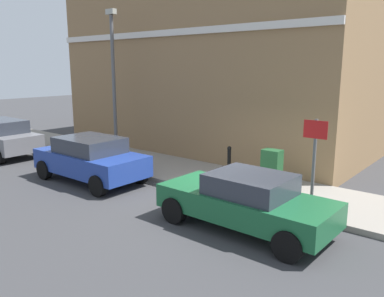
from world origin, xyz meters
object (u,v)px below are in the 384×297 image
(utility_cabinet, at_px, (272,170))
(street_sign, at_px, (314,151))
(car_blue, at_px, (91,158))
(car_green, at_px, (246,201))
(lamppost, at_px, (114,77))
(bollard_near_cabinet, at_px, (229,161))

(utility_cabinet, height_order, street_sign, street_sign)
(car_blue, xyz_separation_m, street_sign, (1.64, -6.79, 0.89))
(car_blue, bearing_deg, street_sign, -166.80)
(street_sign, bearing_deg, utility_cabinet, 58.00)
(car_green, relative_size, car_blue, 1.03)
(car_blue, xyz_separation_m, lamppost, (2.79, 2.07, 2.54))
(bollard_near_cabinet, distance_m, street_sign, 3.57)
(car_green, bearing_deg, street_sign, -114.05)
(car_green, xyz_separation_m, street_sign, (1.77, -0.82, 0.97))
(bollard_near_cabinet, bearing_deg, street_sign, -109.40)
(car_green, distance_m, street_sign, 2.18)
(utility_cabinet, xyz_separation_m, street_sign, (-1.04, -1.67, 0.98))
(bollard_near_cabinet, bearing_deg, car_blue, 128.18)
(car_blue, bearing_deg, bollard_near_cabinet, -142.19)
(bollard_near_cabinet, height_order, street_sign, street_sign)
(car_green, bearing_deg, car_blue, -0.39)
(utility_cabinet, height_order, bollard_near_cabinet, utility_cabinet)
(bollard_near_cabinet, distance_m, lamppost, 6.18)
(bollard_near_cabinet, xyz_separation_m, lamppost, (0.01, 5.60, 2.60))
(car_green, relative_size, street_sign, 1.78)
(car_green, height_order, street_sign, street_sign)
(street_sign, bearing_deg, car_green, 155.06)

